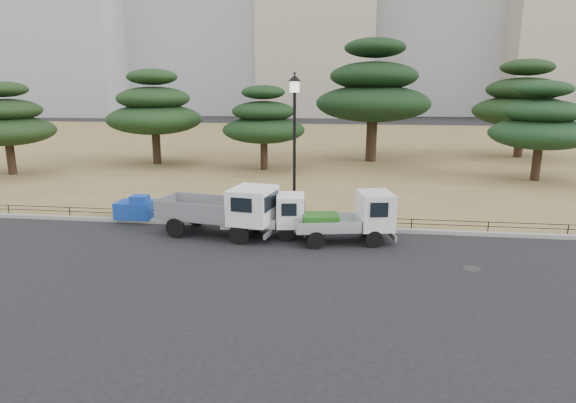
# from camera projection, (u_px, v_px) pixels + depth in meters

# --- Properties ---
(ground) EXTENTS (220.00, 220.00, 0.00)m
(ground) POSITION_uv_depth(u_px,v_px,m) (281.00, 248.00, 17.71)
(ground) COLOR black
(lawn) EXTENTS (120.00, 56.00, 0.15)m
(lawn) POSITION_uv_depth(u_px,v_px,m) (327.00, 147.00, 47.19)
(lawn) COLOR olive
(lawn) RESTS_ON ground
(curb) EXTENTS (120.00, 0.25, 0.16)m
(curb) POSITION_uv_depth(u_px,v_px,m) (290.00, 226.00, 20.20)
(curb) COLOR gray
(curb) RESTS_ON ground
(truck_large) EXTENTS (4.87, 2.58, 2.02)m
(truck_large) POSITION_uv_depth(u_px,v_px,m) (224.00, 208.00, 19.00)
(truck_large) COLOR black
(truck_large) RESTS_ON ground
(truck_kei_front) EXTENTS (3.36, 1.76, 1.70)m
(truck_kei_front) POSITION_uv_depth(u_px,v_px,m) (270.00, 216.00, 18.90)
(truck_kei_front) COLOR black
(truck_kei_front) RESTS_ON ground
(truck_kei_rear) EXTENTS (3.90, 2.23, 1.92)m
(truck_kei_rear) POSITION_uv_depth(u_px,v_px,m) (351.00, 218.00, 18.24)
(truck_kei_rear) COLOR black
(truck_kei_rear) RESTS_ON ground
(street_lamp) EXTENTS (0.55, 0.55, 6.11)m
(street_lamp) POSITION_uv_depth(u_px,v_px,m) (294.00, 125.00, 19.49)
(street_lamp) COLOR black
(street_lamp) RESTS_ON lawn
(pipe_fence) EXTENTS (38.00, 0.04, 0.40)m
(pipe_fence) POSITION_uv_depth(u_px,v_px,m) (290.00, 217.00, 20.26)
(pipe_fence) COLOR black
(pipe_fence) RESTS_ON lawn
(tarp_pile) EXTENTS (1.59, 1.19, 1.04)m
(tarp_pile) POSITION_uv_depth(u_px,v_px,m) (136.00, 208.00, 21.23)
(tarp_pile) COLOR #163EAB
(tarp_pile) RESTS_ON lawn
(manhole) EXTENTS (0.60, 0.60, 0.01)m
(manhole) POSITION_uv_depth(u_px,v_px,m) (472.00, 269.00, 15.71)
(manhole) COLOR #2D2D30
(manhole) RESTS_ON ground
(pine_west_far) EXTENTS (5.93, 5.93, 5.99)m
(pine_west_far) POSITION_uv_depth(u_px,v_px,m) (6.00, 121.00, 31.07)
(pine_west_far) COLOR black
(pine_west_far) RESTS_ON lawn
(pine_west_near) EXTENTS (6.92, 6.92, 6.92)m
(pine_west_near) POSITION_uv_depth(u_px,v_px,m) (154.00, 110.00, 35.33)
(pine_west_near) COLOR black
(pine_west_near) RESTS_ON lawn
(pine_center_left) EXTENTS (5.67, 5.67, 5.76)m
(pine_center_left) POSITION_uv_depth(u_px,v_px,m) (264.00, 122.00, 32.89)
(pine_center_left) COLOR black
(pine_center_left) RESTS_ON lawn
(pine_center_right) EXTENTS (8.66, 8.66, 9.18)m
(pine_center_right) POSITION_uv_depth(u_px,v_px,m) (373.00, 91.00, 36.26)
(pine_center_right) COLOR black
(pine_center_right) RESTS_ON lawn
(pine_east_near) EXTENTS (5.97, 5.97, 6.03)m
(pine_east_near) POSITION_uv_depth(u_px,v_px,m) (541.00, 124.00, 28.95)
(pine_east_near) COLOR black
(pine_east_near) RESTS_ON lawn
(pine_east_far) EXTENTS (7.76, 7.76, 7.80)m
(pine_east_far) POSITION_uv_depth(u_px,v_px,m) (524.00, 101.00, 38.56)
(pine_east_far) COLOR black
(pine_east_far) RESTS_ON lawn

